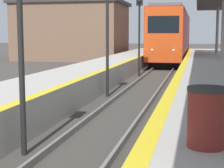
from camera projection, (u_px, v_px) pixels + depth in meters
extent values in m
cube|color=black|center=(172.00, 58.00, 35.17)|extent=(2.28, 17.23, 0.55)
cube|color=maroon|center=(172.00, 34.00, 34.87)|extent=(2.69, 19.14, 3.90)
cube|color=#E54C19|center=(163.00, 35.00, 25.70)|extent=(2.63, 0.16, 3.82)
cube|color=black|center=(163.00, 25.00, 25.55)|extent=(2.15, 0.06, 1.17)
cube|color=#59595E|center=(173.00, 12.00, 34.60)|extent=(2.28, 18.18, 0.24)
sphere|color=white|center=(152.00, 50.00, 25.95)|extent=(0.18, 0.18, 0.18)
sphere|color=white|center=(174.00, 50.00, 25.62)|extent=(0.18, 0.18, 0.18)
cylinder|color=black|center=(21.00, 55.00, 7.61)|extent=(0.12, 0.12, 4.20)
cylinder|color=black|center=(107.00, 45.00, 14.98)|extent=(0.12, 0.12, 4.20)
cylinder|color=black|center=(139.00, 41.00, 22.32)|extent=(0.12, 0.12, 4.20)
sphere|color=black|center=(139.00, 1.00, 21.88)|extent=(0.16, 0.16, 0.16)
cylinder|color=#99999E|center=(223.00, 30.00, 22.93)|extent=(0.23, 0.23, 3.63)
cylinder|color=#99999E|center=(217.00, 31.00, 29.69)|extent=(0.23, 0.23, 3.63)
cylinder|color=maroon|center=(207.00, 119.00, 5.12)|extent=(0.53, 0.53, 0.78)
cylinder|color=#262626|center=(208.00, 89.00, 5.06)|extent=(0.55, 0.55, 0.06)
cube|color=brown|center=(72.00, 32.00, 37.27)|extent=(10.13, 7.31, 5.39)
cube|color=#383333|center=(72.00, 3.00, 36.89)|extent=(10.64, 7.67, 0.30)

